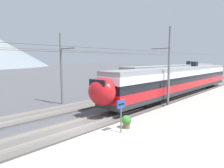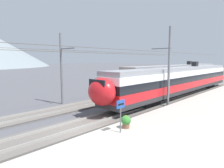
{
  "view_description": "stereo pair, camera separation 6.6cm",
  "coord_description": "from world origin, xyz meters",
  "px_view_note": "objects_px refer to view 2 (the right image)",
  "views": [
    {
      "loc": [
        -7.81,
        -9.51,
        4.82
      ],
      "look_at": [
        6.77,
        4.05,
        2.37
      ],
      "focal_mm": 31.68,
      "sensor_mm": 36.0,
      "label": 1
    },
    {
      "loc": [
        -7.76,
        -9.56,
        4.82
      ],
      "look_at": [
        6.77,
        4.05,
        2.37
      ],
      "focal_mm": 31.68,
      "sensor_mm": 36.0,
      "label": 2
    }
  ],
  "objects_px": {
    "catenary_mast_mid": "(168,66)",
    "catenary_mast_far_side": "(62,67)",
    "train_near_platform": "(180,79)",
    "platform_sign": "(121,109)",
    "train_far_track": "(177,74)",
    "potted_plant_platform_edge": "(126,121)"
  },
  "relations": [
    {
      "from": "train_near_platform",
      "to": "catenary_mast_far_side",
      "type": "bearing_deg",
      "value": 152.53
    },
    {
      "from": "train_near_platform",
      "to": "platform_sign",
      "type": "bearing_deg",
      "value": -167.39
    },
    {
      "from": "catenary_mast_mid",
      "to": "potted_plant_platform_edge",
      "type": "relative_size",
      "value": 52.82
    },
    {
      "from": "catenary_mast_mid",
      "to": "catenary_mast_far_side",
      "type": "distance_m",
      "value": 10.98
    },
    {
      "from": "train_near_platform",
      "to": "catenary_mast_mid",
      "type": "height_order",
      "value": "catenary_mast_mid"
    },
    {
      "from": "train_near_platform",
      "to": "catenary_mast_far_side",
      "type": "relative_size",
      "value": 0.69
    },
    {
      "from": "train_far_track",
      "to": "potted_plant_platform_edge",
      "type": "height_order",
      "value": "train_far_track"
    },
    {
      "from": "catenary_mast_far_side",
      "to": "train_far_track",
      "type": "bearing_deg",
      "value": -5.2
    },
    {
      "from": "train_far_track",
      "to": "platform_sign",
      "type": "distance_m",
      "value": 27.63
    },
    {
      "from": "train_near_platform",
      "to": "catenary_mast_far_side",
      "type": "height_order",
      "value": "catenary_mast_far_side"
    },
    {
      "from": "train_far_track",
      "to": "platform_sign",
      "type": "xyz_separation_m",
      "value": [
        -26.25,
        -8.6,
        -0.35
      ]
    },
    {
      "from": "train_far_track",
      "to": "catenary_mast_mid",
      "type": "bearing_deg",
      "value": -158.27
    },
    {
      "from": "catenary_mast_mid",
      "to": "platform_sign",
      "type": "relative_size",
      "value": 21.97
    },
    {
      "from": "train_near_platform",
      "to": "catenary_mast_far_side",
      "type": "distance_m",
      "value": 15.37
    },
    {
      "from": "train_near_platform",
      "to": "platform_sign",
      "type": "distance_m",
      "value": 16.88
    },
    {
      "from": "train_near_platform",
      "to": "potted_plant_platform_edge",
      "type": "bearing_deg",
      "value": -167.66
    },
    {
      "from": "catenary_mast_mid",
      "to": "catenary_mast_far_side",
      "type": "xyz_separation_m",
      "value": [
        -6.57,
        8.8,
        -0.18
      ]
    },
    {
      "from": "platform_sign",
      "to": "train_near_platform",
      "type": "bearing_deg",
      "value": 12.61
    },
    {
      "from": "platform_sign",
      "to": "catenary_mast_mid",
      "type": "bearing_deg",
      "value": 11.47
    },
    {
      "from": "platform_sign",
      "to": "potted_plant_platform_edge",
      "type": "relative_size",
      "value": 2.4
    },
    {
      "from": "potted_plant_platform_edge",
      "to": "train_far_track",
      "type": "bearing_deg",
      "value": 18.17
    },
    {
      "from": "train_near_platform",
      "to": "platform_sign",
      "type": "height_order",
      "value": "train_near_platform"
    }
  ]
}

